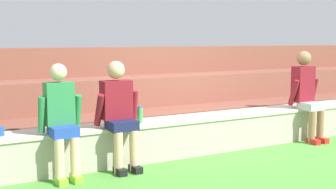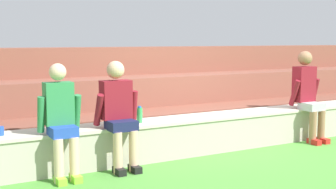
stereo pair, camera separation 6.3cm
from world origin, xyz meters
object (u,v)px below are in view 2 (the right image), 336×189
object	(u,v)px
person_left_of_center	(119,111)
water_bottle_mid_left	(139,115)
plastic_cup_left_end	(0,131)
person_far_left	(61,118)
person_center	(308,93)

from	to	relation	value
person_left_of_center	water_bottle_mid_left	world-z (taller)	person_left_of_center
water_bottle_mid_left	plastic_cup_left_end	world-z (taller)	water_bottle_mid_left
person_far_left	person_center	xyz separation A→B (m)	(3.97, 0.05, 0.06)
person_far_left	plastic_cup_left_end	size ratio (longest dim) A/B	12.85
person_far_left	plastic_cup_left_end	world-z (taller)	person_far_left
person_far_left	person_center	size ratio (longest dim) A/B	0.94
plastic_cup_left_end	water_bottle_mid_left	bearing A→B (deg)	-1.25
person_far_left	water_bottle_mid_left	world-z (taller)	person_far_left
water_bottle_mid_left	plastic_cup_left_end	size ratio (longest dim) A/B	2.12
water_bottle_mid_left	person_center	bearing A→B (deg)	-4.08
person_left_of_center	water_bottle_mid_left	xyz separation A→B (m)	(0.39, 0.22, -0.11)
person_left_of_center	plastic_cup_left_end	distance (m)	1.39
person_far_left	plastic_cup_left_end	xyz separation A→B (m)	(-0.63, 0.29, -0.14)
person_left_of_center	person_center	distance (m)	3.24
person_left_of_center	water_bottle_mid_left	size ratio (longest dim) A/B	6.11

